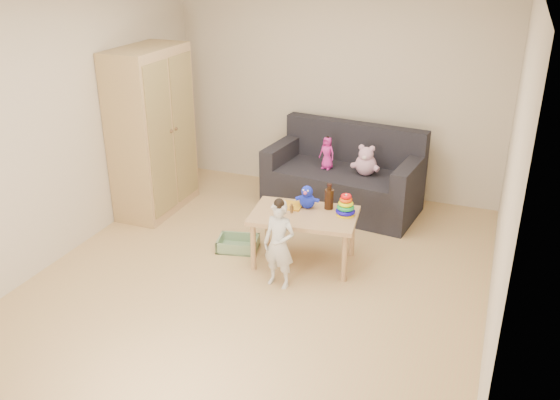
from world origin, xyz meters
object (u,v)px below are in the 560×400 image
at_px(wardrobe, 152,132).
at_px(play_table, 304,238).
at_px(sofa, 342,189).
at_px(toddler, 279,245).

height_order(wardrobe, play_table, wardrobe).
bearing_deg(sofa, play_table, -83.21).
bearing_deg(sofa, wardrobe, -152.63).
bearing_deg(toddler, play_table, 89.65).
distance_m(sofa, play_table, 1.36).
height_order(sofa, play_table, play_table).
xyz_separation_m(wardrobe, toddler, (1.93, -1.08, -0.52)).
bearing_deg(sofa, toddler, -85.41).
distance_m(wardrobe, play_table, 2.20).
height_order(wardrobe, toddler, wardrobe).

